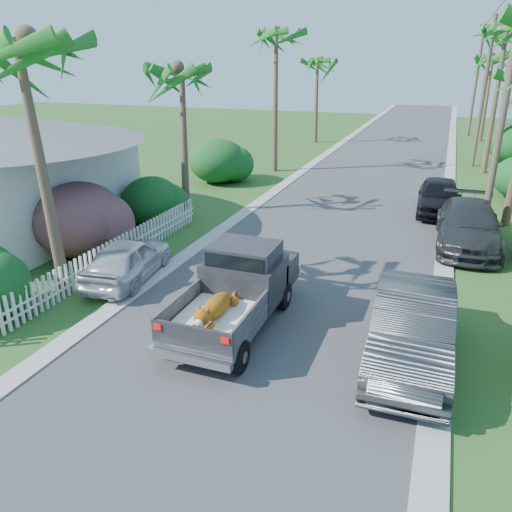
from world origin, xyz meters
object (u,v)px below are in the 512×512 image
at_px(palm_l_c, 276,33).
at_px(palm_r_c, 508,28).
at_px(palm_l_d, 318,60).
at_px(parked_car_rf, 439,196).
at_px(palm_l_a, 21,40).
at_px(parked_car_ln, 128,260).
at_px(palm_l_b, 180,68).
at_px(utility_pole_c, 484,92).
at_px(utility_pole_d, 476,82).
at_px(parked_car_rn, 412,329).
at_px(utility_pole_b, 503,116).
at_px(palm_r_d, 493,56).
at_px(pickup_truck, 240,285).
at_px(parked_car_rm, 469,226).

relative_size(palm_l_c, palm_r_c, 0.98).
distance_m(palm_l_d, palm_r_c, 15.10).
bearing_deg(palm_r_c, parked_car_rf, -103.18).
xyz_separation_m(parked_car_rf, palm_l_a, (-10.04, -12.92, 6.17)).
distance_m(parked_car_ln, palm_l_b, 9.30).
distance_m(palm_r_c, utility_pole_c, 4.08).
xyz_separation_m(parked_car_ln, palm_l_a, (-1.20, -1.71, 6.27)).
bearing_deg(utility_pole_d, palm_l_c, -118.92).
xyz_separation_m(parked_car_rn, parked_car_rf, (0.19, 12.82, -0.05)).
distance_m(parked_car_rn, palm_l_c, 22.37).
distance_m(palm_l_b, palm_l_c, 10.19).
distance_m(palm_l_b, palm_r_c, 19.21).
height_order(parked_car_rn, utility_pole_b, utility_pole_b).
distance_m(parked_car_ln, palm_l_d, 29.90).
bearing_deg(palm_l_d, palm_r_d, 24.78).
relative_size(parked_car_rf, utility_pole_b, 0.50).
height_order(pickup_truck, utility_pole_d, utility_pole_d).
bearing_deg(utility_pole_c, parked_car_rm, -92.11).
bearing_deg(palm_r_c, utility_pole_c, 106.70).
xyz_separation_m(parked_car_rf, palm_r_d, (2.66, 24.08, 5.97)).
distance_m(parked_car_rf, parked_car_ln, 14.28).
xyz_separation_m(palm_l_d, utility_pole_c, (12.10, -6.00, -1.84)).
relative_size(pickup_truck, palm_l_a, 0.62).
height_order(parked_car_rn, parked_car_ln, parked_car_rn).
distance_m(parked_car_rn, palm_l_b, 14.72).
bearing_deg(palm_l_d, utility_pole_d, 36.64).
distance_m(palm_l_a, palm_r_c, 26.16).
bearing_deg(utility_pole_d, palm_l_a, -106.44).
bearing_deg(parked_car_ln, utility_pole_c, -122.24).
bearing_deg(utility_pole_c, parked_car_rf, -98.29).
height_order(palm_r_c, palm_r_d, palm_r_c).
distance_m(palm_l_a, palm_l_b, 9.05).
bearing_deg(palm_r_c, palm_l_b, -132.88).
distance_m(parked_car_rn, utility_pole_d, 40.12).
relative_size(palm_l_a, palm_r_c, 0.87).
bearing_deg(palm_l_d, palm_l_c, -87.61).
xyz_separation_m(parked_car_rn, palm_r_c, (2.55, 22.90, 7.29)).
height_order(pickup_truck, utility_pole_b, utility_pole_b).
relative_size(palm_l_c, palm_r_d, 1.15).
distance_m(pickup_truck, palm_l_c, 20.43).
bearing_deg(palm_l_a, palm_r_c, 61.67).
distance_m(pickup_truck, palm_l_b, 11.64).
bearing_deg(utility_pole_c, parked_car_rn, -94.49).
relative_size(parked_car_rf, utility_pole_c, 0.50).
height_order(palm_r_c, utility_pole_d, palm_r_c).
bearing_deg(palm_l_a, parked_car_ln, 54.89).
relative_size(parked_car_ln, utility_pole_c, 0.43).
height_order(utility_pole_b, utility_pole_d, same).
bearing_deg(palm_l_b, utility_pole_b, 4.61).
height_order(palm_l_c, utility_pole_b, palm_l_c).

